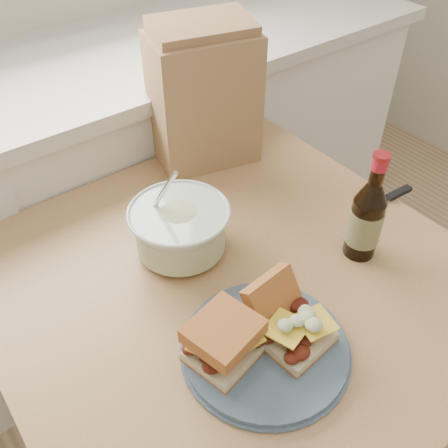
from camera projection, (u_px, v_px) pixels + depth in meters
cabinet_run at (77, 207)px, 1.64m from camera, size 2.50×0.64×0.94m
dining_table at (234, 311)px, 1.08m from camera, size 0.94×0.94×0.77m
plate at (265, 348)px, 0.87m from camera, size 0.29×0.29×0.02m
sandwich_left at (224, 340)px, 0.82m from camera, size 0.13×0.12×0.08m
sandwich_right at (289, 321)px, 0.86m from camera, size 0.12×0.16×0.09m
coleslaw_bowl at (180, 231)px, 1.03m from camera, size 0.21×0.21×0.21m
beer_bottle at (366, 219)px, 1.00m from camera, size 0.07×0.07×0.25m
knife at (392, 196)px, 1.19m from camera, size 0.19×0.03×0.01m
paper_bag at (204, 100)px, 1.22m from camera, size 0.28×0.22×0.33m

